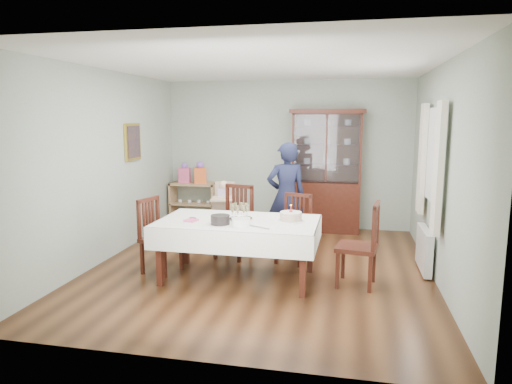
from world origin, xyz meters
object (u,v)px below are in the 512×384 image
(chair_far_left, at_px, (234,236))
(gift_bag_pink, at_px, (184,174))
(high_chair, at_px, (224,218))
(gift_bag_orange, at_px, (200,174))
(china_cabinet, at_px, (326,169))
(woman, at_px, (286,196))
(dining_table, at_px, (238,249))
(champagne_tray, at_px, (239,215))
(chair_end_left, at_px, (161,251))
(birthday_cake, at_px, (291,217))
(chair_end_right, at_px, (358,261))
(chair_far_right, at_px, (293,242))
(sideboard, at_px, (194,204))

(chair_far_left, relative_size, gift_bag_pink, 2.72)
(high_chair, xyz_separation_m, gift_bag_orange, (-0.77, 1.09, 0.59))
(china_cabinet, height_order, woman, china_cabinet)
(dining_table, distance_m, gift_bag_pink, 3.29)
(dining_table, distance_m, champagne_tray, 0.44)
(chair_end_left, relative_size, birthday_cake, 3.15)
(chair_end_right, relative_size, birthday_cake, 3.32)
(chair_far_left, relative_size, chair_far_right, 1.09)
(champagne_tray, bearing_deg, high_chair, 112.12)
(sideboard, xyz_separation_m, woman, (1.96, -1.31, 0.43))
(chair_end_left, distance_m, champagne_tray, 1.20)
(woman, xyz_separation_m, gift_bag_pink, (-2.13, 1.29, 0.14))
(gift_bag_pink, bearing_deg, chair_far_left, -52.14)
(china_cabinet, distance_m, high_chair, 2.06)
(dining_table, relative_size, high_chair, 1.97)
(sideboard, bearing_deg, chair_end_left, -79.86)
(china_cabinet, distance_m, chair_far_right, 2.11)
(dining_table, bearing_deg, gift_bag_orange, 117.24)
(birthday_cake, bearing_deg, dining_table, -172.91)
(dining_table, relative_size, chair_far_right, 2.10)
(gift_bag_orange, bearing_deg, sideboard, 172.12)
(china_cabinet, height_order, chair_end_left, china_cabinet)
(woman, xyz_separation_m, high_chair, (-1.05, 0.20, -0.44))
(chair_far_left, bearing_deg, sideboard, 137.02)
(chair_far_right, distance_m, gift_bag_orange, 2.86)
(chair_far_right, height_order, birthday_cake, birthday_cake)
(sideboard, xyz_separation_m, gift_bag_pink, (-0.17, -0.02, 0.57))
(chair_end_right, relative_size, champagne_tray, 3.13)
(chair_far_right, bearing_deg, chair_far_left, -169.24)
(chair_far_right, distance_m, chair_end_right, 1.17)
(chair_end_left, height_order, gift_bag_pink, gift_bag_pink)
(dining_table, xyz_separation_m, gift_bag_pink, (-1.72, 2.74, 0.59))
(champagne_tray, xyz_separation_m, gift_bag_pink, (-1.73, 2.69, 0.15))
(champagne_tray, bearing_deg, gift_bag_pink, 122.78)
(chair_far_left, relative_size, gift_bag_orange, 2.51)
(china_cabinet, bearing_deg, sideboard, 179.51)
(woman, xyz_separation_m, gift_bag_orange, (-1.81, 1.29, 0.15))
(dining_table, xyz_separation_m, woman, (0.41, 1.45, 0.45))
(dining_table, relative_size, china_cabinet, 0.92)
(high_chair, height_order, gift_bag_orange, gift_bag_orange)
(sideboard, height_order, champagne_tray, champagne_tray)
(china_cabinet, xyz_separation_m, chair_end_right, (0.54, -2.68, -0.81))
(high_chair, height_order, birthday_cake, high_chair)
(chair_end_left, bearing_deg, sideboard, 24.58)
(chair_far_left, xyz_separation_m, birthday_cake, (0.94, -0.81, 0.51))
(sideboard, distance_m, high_chair, 1.43)
(china_cabinet, xyz_separation_m, woman, (-0.54, -1.29, -0.29))
(dining_table, relative_size, champagne_tray, 6.07)
(high_chair, bearing_deg, dining_table, -72.97)
(china_cabinet, relative_size, chair_far_right, 2.27)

